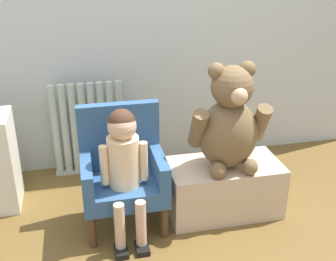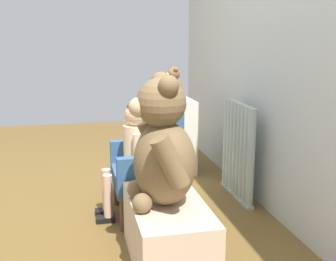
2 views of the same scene
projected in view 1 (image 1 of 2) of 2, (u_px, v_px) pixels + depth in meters
name	position (u px, v px, depth m)	size (l,w,h in m)	color
radiator	(89.00, 129.00, 2.87)	(0.50, 0.05, 0.65)	#A9BAB0
child_armchair	(122.00, 170.00, 2.35)	(0.46, 0.38, 0.69)	#2F5682
child_figure	(124.00, 157.00, 2.19)	(0.25, 0.35, 0.72)	beige
low_bench	(223.00, 187.00, 2.50)	(0.66, 0.35, 0.32)	#CDB191
large_teddy_bear	(229.00, 123.00, 2.31)	(0.44, 0.31, 0.61)	brown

